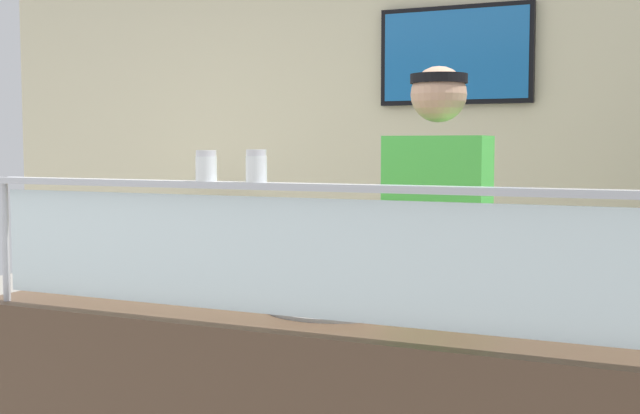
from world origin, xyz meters
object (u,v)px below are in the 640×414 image
(worker_figure, at_px, (437,266))
(pizza_box_stack, at_px, (174,229))
(pizza_tray, at_px, (336,303))
(pepper_flake_shaker, at_px, (256,168))
(parmesan_shaker, at_px, (206,168))
(pizza_server, at_px, (321,296))

(worker_figure, xyz_separation_m, pizza_box_stack, (-1.90, 1.04, -0.04))
(pizza_tray, distance_m, worker_figure, 0.66)
(pizza_tray, height_order, pepper_flake_shaker, pepper_flake_shaker)
(parmesan_shaker, height_order, worker_figure, worker_figure)
(pizza_tray, distance_m, pizza_box_stack, 2.42)
(pizza_server, xyz_separation_m, pizza_box_stack, (-1.71, 1.69, -0.02))
(parmesan_shaker, xyz_separation_m, worker_figure, (0.41, 0.97, -0.39))
(pepper_flake_shaker, height_order, pizza_box_stack, pepper_flake_shaker)
(pizza_box_stack, bearing_deg, parmesan_shaker, -53.43)
(pizza_box_stack, bearing_deg, pepper_flake_shaker, -50.51)
(pizza_server, distance_m, worker_figure, 0.68)
(pizza_tray, bearing_deg, worker_figure, 76.95)
(pizza_server, distance_m, parmesan_shaker, 0.56)
(parmesan_shaker, bearing_deg, pizza_server, 54.06)
(parmesan_shaker, bearing_deg, pizza_tray, 51.20)
(pizza_server, distance_m, pizza_box_stack, 2.41)
(pizza_tray, distance_m, pepper_flake_shaker, 0.56)
(worker_figure, bearing_deg, parmesan_shaker, -113.14)
(pizza_tray, bearing_deg, pepper_flake_shaker, -107.06)
(pizza_tray, distance_m, pizza_server, 0.05)
(parmesan_shaker, bearing_deg, pepper_flake_shaker, 0.00)
(pizza_server, height_order, worker_figure, worker_figure)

